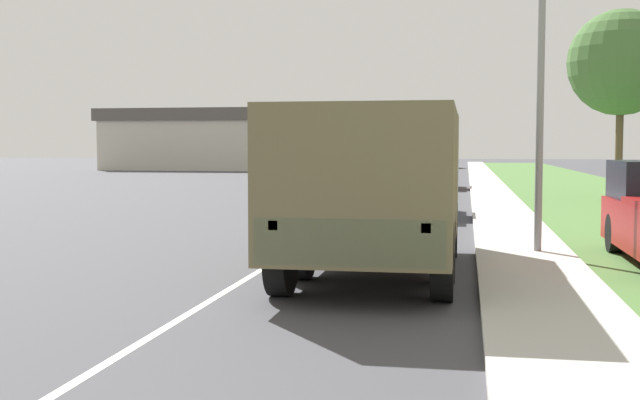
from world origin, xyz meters
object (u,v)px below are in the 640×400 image
(car_second_ahead, at_px, (438,175))
(car_third_ahead, at_px, (385,166))
(lamp_post, at_px, (529,39))
(military_truck, at_px, (377,180))
(car_nearest_ahead, at_px, (418,193))
(car_fourth_ahead, at_px, (400,163))
(car_farthest_ahead, at_px, (446,161))

(car_second_ahead, xyz_separation_m, car_third_ahead, (-4.03, 14.14, 0.10))
(car_second_ahead, relative_size, lamp_post, 0.72)
(car_second_ahead, xyz_separation_m, lamp_post, (2.47, -24.39, 3.43))
(military_truck, xyz_separation_m, lamp_post, (2.55, 2.60, 2.54))
(car_nearest_ahead, distance_m, car_fourth_ahead, 40.31)
(car_second_ahead, bearing_deg, car_third_ahead, 105.90)
(car_third_ahead, bearing_deg, lamp_post, -80.43)
(car_second_ahead, bearing_deg, car_nearest_ahead, -90.25)
(car_nearest_ahead, height_order, car_fourth_ahead, car_fourth_ahead)
(car_second_ahead, height_order, car_third_ahead, car_third_ahead)
(military_truck, xyz_separation_m, car_nearest_ahead, (0.01, 11.21, -0.86))
(car_third_ahead, bearing_deg, car_fourth_ahead, 89.33)
(car_second_ahead, bearing_deg, car_fourth_ahead, 99.12)
(military_truck, distance_m, car_fourth_ahead, 51.49)
(car_nearest_ahead, xyz_separation_m, car_second_ahead, (0.07, 15.77, -0.02))
(military_truck, relative_size, car_farthest_ahead, 1.48)
(car_farthest_ahead, bearing_deg, car_second_ahead, -89.22)
(lamp_post, bearing_deg, car_fourth_ahead, 97.45)
(car_nearest_ahead, distance_m, car_second_ahead, 15.77)
(car_second_ahead, relative_size, car_fourth_ahead, 1.16)
(military_truck, height_order, lamp_post, lamp_post)
(car_fourth_ahead, relative_size, lamp_post, 0.62)
(military_truck, xyz_separation_m, car_fourth_ahead, (-3.83, 51.34, -0.83))
(military_truck, height_order, car_fourth_ahead, military_truck)
(military_truck, distance_m, car_third_ahead, 41.32)
(military_truck, bearing_deg, car_fourth_ahead, 94.26)
(car_second_ahead, distance_m, car_fourth_ahead, 24.67)
(car_third_ahead, relative_size, car_fourth_ahead, 0.98)
(car_nearest_ahead, distance_m, car_farthest_ahead, 52.73)
(car_farthest_ahead, distance_m, lamp_post, 61.51)
(car_farthest_ahead, bearing_deg, car_third_ahead, -98.78)
(military_truck, height_order, car_third_ahead, military_truck)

